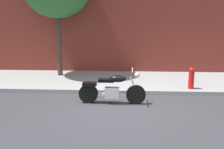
{
  "coord_description": "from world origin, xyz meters",
  "views": [
    {
      "loc": [
        0.21,
        -7.65,
        2.71
      ],
      "look_at": [
        -0.25,
        0.54,
        0.93
      ],
      "focal_mm": 43.89,
      "sensor_mm": 36.0,
      "label": 1
    }
  ],
  "objects": [
    {
      "name": "fire_hydrant",
      "position": [
        2.5,
        1.96,
        0.46
      ],
      "size": [
        0.2,
        0.2,
        0.91
      ],
      "color": "red",
      "rests_on": "ground"
    },
    {
      "name": "sidewalk",
      "position": [
        0.0,
        3.23,
        0.07
      ],
      "size": [
        18.14,
        3.38,
        0.14
      ],
      "primitive_type": "cube",
      "color": "#989898",
      "rests_on": "ground"
    },
    {
      "name": "ground_plane",
      "position": [
        0.0,
        0.0,
        0.0
      ],
      "size": [
        60.0,
        60.0,
        0.0
      ],
      "primitive_type": "plane",
      "color": "#38383D"
    },
    {
      "name": "motorcycle",
      "position": [
        -0.25,
        0.54,
        0.45
      ],
      "size": [
        2.09,
        0.7,
        1.1
      ],
      "color": "black",
      "rests_on": "ground"
    }
  ]
}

